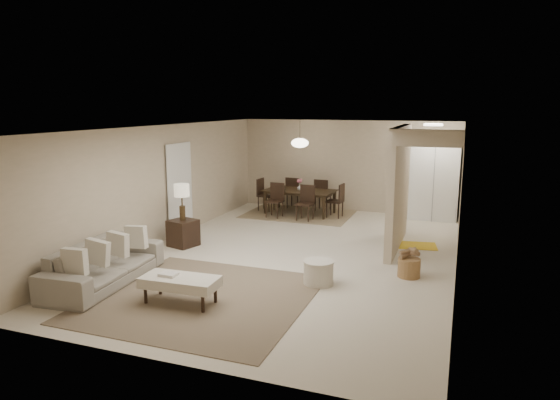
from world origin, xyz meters
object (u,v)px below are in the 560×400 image
at_px(sofa, 104,264).
at_px(ottoman_bench, 180,282).
at_px(side_table, 183,233).
at_px(wicker_basket, 409,268).
at_px(dining_table, 299,202).
at_px(round_pouf, 318,273).
at_px(pantry_cabinet, 434,179).

xyz_separation_m(sofa, ottoman_bench, (1.62, -0.30, -0.01)).
bearing_deg(side_table, wicker_basket, -4.08).
xyz_separation_m(ottoman_bench, dining_table, (-0.25, 6.50, -0.00)).
xyz_separation_m(round_pouf, dining_table, (-1.96, 5.01, 0.13)).
bearing_deg(sofa, dining_table, -16.95).
distance_m(sofa, dining_table, 6.36).
height_order(ottoman_bench, wicker_basket, ottoman_bench).
distance_m(pantry_cabinet, wicker_basket, 4.80).
bearing_deg(side_table, round_pouf, -20.18).
height_order(sofa, wicker_basket, sofa).
bearing_deg(ottoman_bench, round_pouf, 39.03).
relative_size(round_pouf, dining_table, 0.27).
relative_size(side_table, round_pouf, 1.09).
height_order(pantry_cabinet, round_pouf, pantry_cabinet).
bearing_deg(dining_table, sofa, -97.71).
height_order(round_pouf, wicker_basket, round_pouf).
relative_size(sofa, wicker_basket, 6.09).
height_order(side_table, round_pouf, side_table).
bearing_deg(pantry_cabinet, ottoman_bench, -114.15).
height_order(ottoman_bench, dining_table, dining_table).
distance_m(ottoman_bench, side_table, 3.13).
height_order(pantry_cabinet, wicker_basket, pantry_cabinet).
relative_size(side_table, dining_table, 0.30).
distance_m(ottoman_bench, dining_table, 6.51).
xyz_separation_m(pantry_cabinet, ottoman_bench, (-3.18, -7.09, -0.72)).
relative_size(sofa, side_table, 4.19).
bearing_deg(pantry_cabinet, side_table, -137.30).
xyz_separation_m(sofa, wicker_basket, (4.70, 2.07, -0.18)).
xyz_separation_m(side_table, dining_table, (1.32, 3.80, 0.05)).
bearing_deg(ottoman_bench, sofa, 167.30).
distance_m(ottoman_bench, wicker_basket, 3.89).
height_order(sofa, side_table, sofa).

